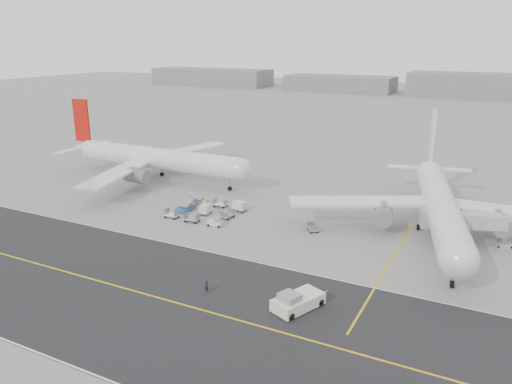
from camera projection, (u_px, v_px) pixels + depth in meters
The scene contains 10 objects.
ground at pixel (201, 244), 83.75m from camera, with size 700.00×700.00×0.00m, color gray.
taxiway at pixel (158, 298), 66.26m from camera, with size 220.00×59.00×0.03m.
horizon_buildings at pixel (488, 98), 291.99m from camera, with size 520.00×28.00×28.00m, color gray, non-canonical shape.
airliner_a at pixel (154, 158), 121.05m from camera, with size 53.19×52.62×18.35m.
airliner_b at pixel (440, 203), 87.36m from camera, with size 51.95×53.11×18.61m.
pushback_tug at pixel (297, 301), 63.23m from camera, with size 5.69×8.99×2.59m.
jet_bridge at pixel (466, 222), 82.60m from camera, with size 14.86×7.44×5.61m.
gse_cluster at pixel (207, 214), 98.01m from camera, with size 18.06×17.43×2.09m, color gray, non-canonical shape.
stray_dolly at pixel (313, 231), 89.19m from camera, with size 1.48×2.40×1.48m, color silver, non-canonical shape.
ground_crew_a at pixel (207, 286), 67.48m from camera, with size 0.65×0.42×1.78m, color black.
Camera 1 is at (43.59, -64.78, 32.87)m, focal length 35.00 mm.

